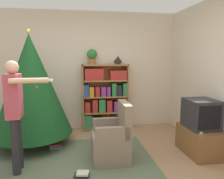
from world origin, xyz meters
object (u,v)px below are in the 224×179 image
at_px(bookshelf, 105,97).
at_px(standing_person, 15,108).
at_px(television, 201,114).
at_px(table_lamp, 118,60).
at_px(armchair, 113,140).
at_px(potted_plant, 92,56).
at_px(christmas_tree, 31,85).

bearing_deg(bookshelf, standing_person, -131.22).
bearing_deg(television, table_lamp, 125.21).
bearing_deg(armchair, television, 89.90).
bearing_deg(armchair, table_lamp, 166.36).
bearing_deg(television, standing_person, -177.69).
bearing_deg(armchair, potted_plant, -172.92).
distance_m(armchair, table_lamp, 2.01).
distance_m(christmas_tree, standing_person, 0.99).
distance_m(armchair, potted_plant, 2.04).
relative_size(armchair, table_lamp, 4.60).
relative_size(television, armchair, 0.57).
height_order(television, table_lamp, table_lamp).
bearing_deg(armchair, standing_person, -85.56).
height_order(bookshelf, standing_person, standing_person).
relative_size(bookshelf, armchair, 1.58).
height_order(bookshelf, christmas_tree, christmas_tree).
bearing_deg(armchair, bookshelf, 176.90).
relative_size(bookshelf, table_lamp, 7.26).
height_order(bookshelf, table_lamp, table_lamp).
relative_size(television, table_lamp, 2.60).
bearing_deg(christmas_tree, standing_person, -91.88).
height_order(standing_person, table_lamp, table_lamp).
xyz_separation_m(bookshelf, potted_plant, (-0.28, 0.01, 0.91)).
distance_m(television, standing_person, 2.84).
height_order(christmas_tree, standing_person, christmas_tree).
height_order(armchair, table_lamp, table_lamp).
height_order(bookshelf, potted_plant, potted_plant).
bearing_deg(television, potted_plant, 137.02).
relative_size(bookshelf, potted_plant, 4.41).
xyz_separation_m(television, table_lamp, (-1.09, 1.55, 0.87)).
distance_m(bookshelf, potted_plant, 0.95).
bearing_deg(christmas_tree, table_lamp, 21.99).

